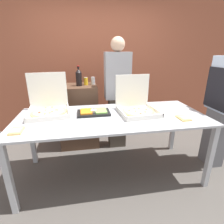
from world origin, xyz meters
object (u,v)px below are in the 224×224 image
(pizza_box_near_left, at_px, (49,106))
(soda_can_colored, at_px, (86,81))
(paper_plate_front_center, at_px, (184,119))
(soda_can_silver, at_px, (93,81))
(person_server_vest, at_px, (223,100))
(soda_bottle, at_px, (79,77))
(pizza_box_far_right, at_px, (137,106))
(veggie_tray, at_px, (94,112))
(paper_plate_front_right, at_px, (17,131))
(person_guest_cap, at_px, (117,93))

(pizza_box_near_left, distance_m, soda_can_colored, 0.87)
(paper_plate_front_center, height_order, soda_can_silver, soda_can_silver)
(paper_plate_front_center, xyz_separation_m, person_server_vest, (0.71, 0.25, 0.13))
(paper_plate_front_center, relative_size, soda_bottle, 0.81)
(pizza_box_far_right, distance_m, soda_can_silver, 1.03)
(pizza_box_near_left, bearing_deg, pizza_box_far_right, -14.61)
(soda_bottle, distance_m, person_server_vest, 2.10)
(pizza_box_far_right, relative_size, paper_plate_front_center, 1.99)
(soda_bottle, xyz_separation_m, soda_can_silver, (0.23, 0.09, -0.08))
(veggie_tray, bearing_deg, paper_plate_front_right, -153.18)
(paper_plate_front_center, relative_size, soda_can_silver, 2.07)
(person_guest_cap, bearing_deg, soda_bottle, -13.12)
(soda_bottle, xyz_separation_m, person_server_vest, (1.89, -0.89, -0.22))
(pizza_box_far_right, distance_m, veggie_tray, 0.56)
(pizza_box_far_right, distance_m, soda_bottle, 1.11)
(pizza_box_near_left, relative_size, person_guest_cap, 0.31)
(pizza_box_near_left, bearing_deg, paper_plate_front_right, -118.20)
(soda_bottle, distance_m, soda_can_silver, 0.26)
(soda_can_colored, bearing_deg, soda_bottle, -152.10)
(veggie_tray, distance_m, soda_can_colored, 0.87)
(pizza_box_far_right, relative_size, paper_plate_front_right, 2.24)
(soda_bottle, relative_size, person_guest_cap, 0.18)
(paper_plate_front_right, relative_size, soda_can_silver, 1.84)
(person_server_vest, bearing_deg, pizza_box_near_left, 83.30)
(soda_bottle, height_order, person_server_vest, person_server_vest)
(soda_bottle, bearing_deg, pizza_box_far_right, -47.88)
(pizza_box_near_left, xyz_separation_m, paper_plate_front_center, (1.58, -0.51, -0.07))
(pizza_box_far_right, bearing_deg, person_server_vest, -8.39)
(pizza_box_near_left, height_order, soda_bottle, soda_bottle)
(person_guest_cap, bearing_deg, paper_plate_front_right, 40.07)
(veggie_tray, bearing_deg, soda_can_colored, 93.92)
(paper_plate_front_right, bearing_deg, soda_bottle, 62.05)
(pizza_box_far_right, bearing_deg, soda_can_silver, 115.32)
(soda_bottle, height_order, person_guest_cap, person_guest_cap)
(veggie_tray, bearing_deg, pizza_box_far_right, -2.95)
(paper_plate_front_center, bearing_deg, paper_plate_front_right, -179.11)
(person_guest_cap, bearing_deg, paper_plate_front_center, 120.43)
(pizza_box_near_left, relative_size, paper_plate_front_center, 2.18)
(soda_can_silver, bearing_deg, pizza_box_near_left, -131.34)
(person_guest_cap, bearing_deg, soda_can_silver, -31.36)
(pizza_box_far_right, bearing_deg, person_guest_cap, 96.60)
(paper_plate_front_right, distance_m, person_guest_cap, 1.60)
(pizza_box_near_left, height_order, pizza_box_far_right, pizza_box_near_left)
(pizza_box_near_left, xyz_separation_m, paper_plate_front_right, (-0.22, -0.54, -0.07))
(person_guest_cap, relative_size, person_server_vest, 1.03)
(paper_plate_front_center, distance_m, paper_plate_front_right, 1.81)
(veggie_tray, height_order, soda_can_colored, soda_can_colored)
(paper_plate_front_center, distance_m, person_server_vest, 0.76)
(paper_plate_front_center, height_order, soda_can_colored, soda_can_colored)
(soda_bottle, bearing_deg, paper_plate_front_center, -43.79)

